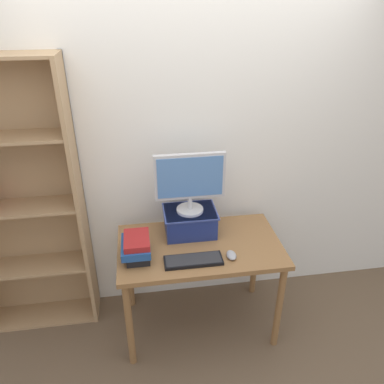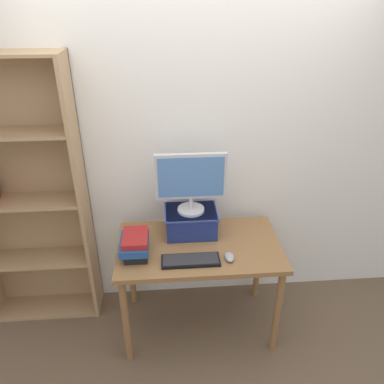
% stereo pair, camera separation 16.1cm
% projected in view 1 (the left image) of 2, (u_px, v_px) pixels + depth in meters
% --- Properties ---
extents(ground_plane, '(12.00, 12.00, 0.00)m').
position_uv_depth(ground_plane, '(199.00, 322.00, 3.04)').
color(ground_plane, brown).
extents(back_wall, '(7.00, 0.08, 2.60)m').
position_uv_depth(back_wall, '(190.00, 153.00, 2.81)').
color(back_wall, silver).
rests_on(back_wall, ground_plane).
extents(desk, '(1.16, 0.67, 0.78)m').
position_uv_depth(desk, '(200.00, 255.00, 2.72)').
color(desk, olive).
rests_on(desk, ground_plane).
extents(bookshelf_unit, '(0.85, 0.28, 2.06)m').
position_uv_depth(bookshelf_unit, '(17.00, 205.00, 2.64)').
color(bookshelf_unit, tan).
rests_on(bookshelf_unit, ground_plane).
extents(riser_box, '(0.39, 0.29, 0.18)m').
position_uv_depth(riser_box, '(190.00, 221.00, 2.76)').
color(riser_box, navy).
rests_on(riser_box, desk).
extents(computer_monitor, '(0.50, 0.19, 0.45)m').
position_uv_depth(computer_monitor, '(190.00, 180.00, 2.60)').
color(computer_monitor, '#B7B7BA').
rests_on(computer_monitor, riser_box).
extents(keyboard, '(0.39, 0.14, 0.02)m').
position_uv_depth(keyboard, '(193.00, 260.00, 2.49)').
color(keyboard, black).
rests_on(keyboard, desk).
extents(computer_mouse, '(0.06, 0.10, 0.04)m').
position_uv_depth(computer_mouse, '(231.00, 255.00, 2.53)').
color(computer_mouse, '#99999E').
rests_on(computer_mouse, desk).
extents(book_stack, '(0.19, 0.27, 0.16)m').
position_uv_depth(book_stack, '(137.00, 247.00, 2.51)').
color(book_stack, black).
rests_on(book_stack, desk).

